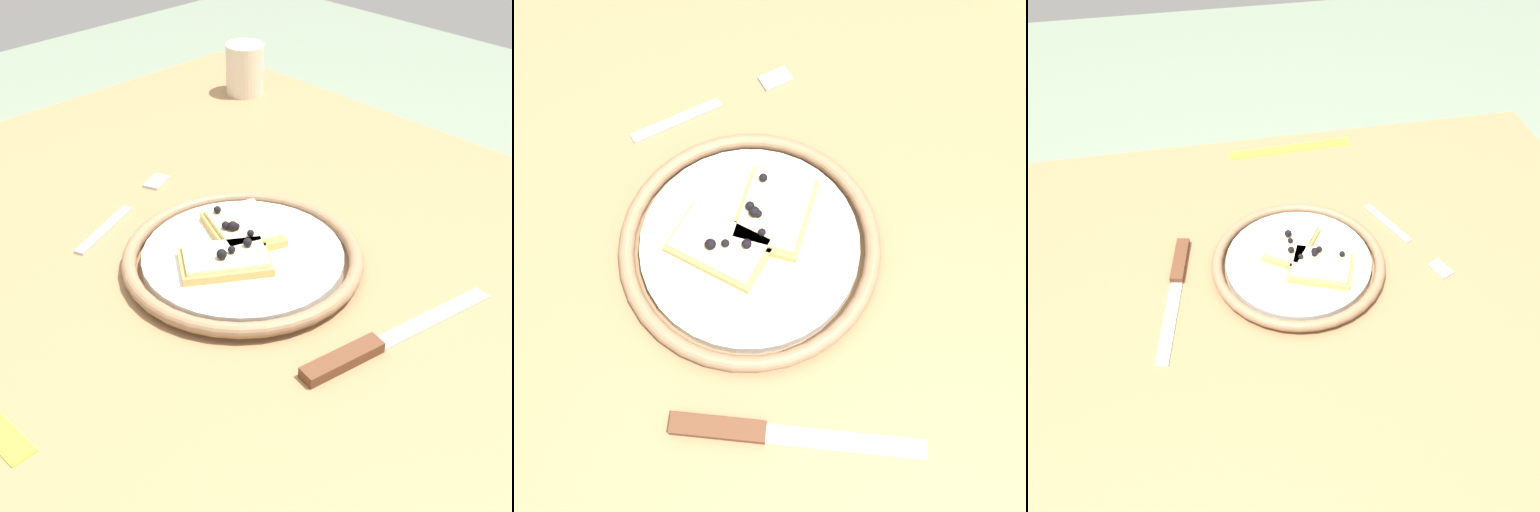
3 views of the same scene
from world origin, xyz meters
TOP-DOWN VIEW (x-y plane):
  - dining_table at (0.00, 0.00)m, footprint 1.09×0.83m
  - plate at (0.01, -0.05)m, footprint 0.27×0.27m
  - pizza_slice_near at (0.01, -0.08)m, footprint 0.11×0.12m
  - pizza_slice_far at (-0.02, -0.02)m, footprint 0.12×0.10m
  - knife at (0.20, -0.06)m, footprint 0.06×0.24m
  - fork at (-0.18, -0.07)m, footprint 0.09×0.19m
  - cup at (-0.36, 0.31)m, footprint 0.06×0.06m

SIDE VIEW (x-z plane):
  - dining_table at x=0.00m, z-range 0.30..1.06m
  - fork at x=-0.18m, z-range 0.77..0.77m
  - knife at x=0.20m, z-range 0.77..0.78m
  - plate at x=0.01m, z-range 0.77..0.79m
  - pizza_slice_near at x=0.01m, z-range 0.78..0.81m
  - pizza_slice_far at x=-0.02m, z-range 0.78..0.81m
  - cup at x=-0.36m, z-range 0.77..0.85m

